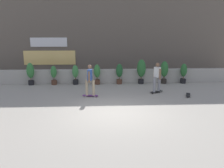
{
  "coord_description": "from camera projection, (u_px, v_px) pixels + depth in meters",
  "views": [
    {
      "loc": [
        -0.56,
        -9.18,
        3.29
      ],
      "look_at": [
        0.0,
        1.5,
        0.9
      ],
      "focal_mm": 36.69,
      "sensor_mm": 36.0,
      "label": 1
    }
  ],
  "objects": [
    {
      "name": "planter_wall",
      "position": [
        109.0,
        76.0,
        15.44
      ],
      "size": [
        18.0,
        0.4,
        0.9
      ],
      "primitive_type": "cube",
      "color": "#B2ADA3",
      "rests_on": "ground"
    },
    {
      "name": "skater_far_right",
      "position": [
        90.0,
        79.0,
        11.88
      ],
      "size": [
        0.82,
        0.56,
        1.7
      ],
      "color": "#72338C",
      "rests_on": "ground"
    },
    {
      "name": "building_backdrop",
      "position": [
        107.0,
        34.0,
        18.73
      ],
      "size": [
        20.0,
        2.08,
        6.5
      ],
      "color": "#60564C",
      "rests_on": "ground"
    },
    {
      "name": "potted_plant_1",
      "position": [
        54.0,
        75.0,
        14.77
      ],
      "size": [
        0.38,
        0.38,
        1.23
      ],
      "color": "brown",
      "rests_on": "ground"
    },
    {
      "name": "skateboard_near_camera",
      "position": [
        188.0,
        95.0,
        12.2
      ],
      "size": [
        0.48,
        0.82,
        0.08
      ],
      "color": "black",
      "rests_on": "ground"
    },
    {
      "name": "potted_plant_0",
      "position": [
        30.0,
        72.0,
        14.66
      ],
      "size": [
        0.48,
        0.48,
        1.43
      ],
      "color": "black",
      "rests_on": "ground"
    },
    {
      "name": "potted_plant_4",
      "position": [
        119.0,
        73.0,
        14.97
      ],
      "size": [
        0.43,
        0.43,
        1.34
      ],
      "color": "brown",
      "rests_on": "ground"
    },
    {
      "name": "potted_plant_2",
      "position": [
        75.0,
        74.0,
        14.84
      ],
      "size": [
        0.4,
        0.4,
        1.27
      ],
      "color": "black",
      "rests_on": "ground"
    },
    {
      "name": "ground_plane",
      "position": [
        114.0,
        112.0,
        9.69
      ],
      "size": [
        48.0,
        48.0,
        0.0
      ],
      "primitive_type": "plane",
      "color": "#A8A093"
    },
    {
      "name": "potted_plant_6",
      "position": [
        164.0,
        71.0,
        15.1
      ],
      "size": [
        0.51,
        0.51,
        1.49
      ],
      "color": "#2D2823",
      "rests_on": "ground"
    },
    {
      "name": "potted_plant_3",
      "position": [
        97.0,
        73.0,
        14.9
      ],
      "size": [
        0.42,
        0.42,
        1.3
      ],
      "color": "brown",
      "rests_on": "ground"
    },
    {
      "name": "skater_by_wall_right",
      "position": [
        157.0,
        76.0,
        12.68
      ],
      "size": [
        0.79,
        0.57,
        1.7
      ],
      "color": "black",
      "rests_on": "ground"
    },
    {
      "name": "potted_plant_5",
      "position": [
        141.0,
        70.0,
        15.0
      ],
      "size": [
        0.57,
        0.57,
        1.61
      ],
      "color": "black",
      "rests_on": "ground"
    },
    {
      "name": "potted_plant_7",
      "position": [
        184.0,
        72.0,
        15.19
      ],
      "size": [
        0.42,
        0.42,
        1.31
      ],
      "color": "black",
      "rests_on": "ground"
    }
  ]
}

